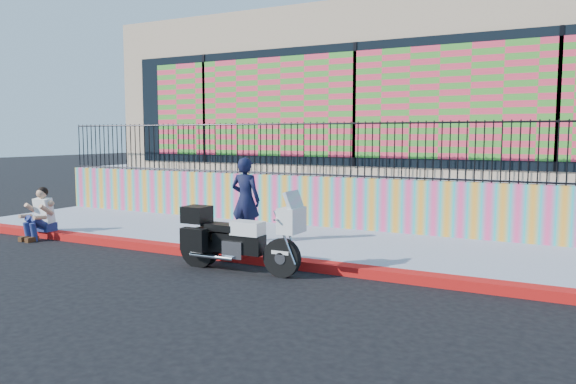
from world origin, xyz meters
The scene contains 10 objects.
ground centered at (0.00, 0.00, 0.00)m, with size 90.00×90.00×0.00m, color black.
red_curb centered at (0.00, 0.00, 0.07)m, with size 16.00×0.30×0.15m, color #BB0D10.
sidewalk centered at (0.00, 1.65, 0.07)m, with size 16.00×3.00×0.15m, color gray.
mural_wall centered at (0.00, 3.25, 0.70)m, with size 16.00×0.20×1.10m, color #F84180.
metal_fence centered at (0.00, 3.25, 1.85)m, with size 15.80×0.04×1.20m, color black, non-canonical shape.
elevated_platform centered at (0.00, 8.35, 0.62)m, with size 16.00×10.00×1.25m, color gray.
storefront_building centered at (0.00, 8.13, 3.25)m, with size 14.00×8.06×4.00m.
police_motorcycle centered at (-0.14, -0.63, 0.56)m, with size 2.15×0.71×1.34m.
police_officer centered at (-0.93, 0.90, 0.95)m, with size 0.58×0.38×1.60m, color black.
seated_man centered at (-5.28, -0.25, 0.45)m, with size 0.54×0.71×1.06m.
Camera 1 is at (4.67, -8.02, 2.17)m, focal length 35.00 mm.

